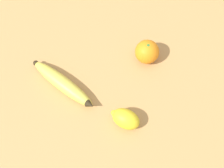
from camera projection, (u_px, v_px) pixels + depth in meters
The scene contains 4 objects.
ground_plane at pixel (59, 89), 0.88m from camera, with size 3.00×3.00×0.00m, color tan.
banana at pixel (63, 84), 0.86m from camera, with size 0.23×0.06×0.04m.
orange at pixel (147, 52), 0.89m from camera, with size 0.07×0.07×0.07m.
lemon at pixel (126, 119), 0.81m from camera, with size 0.08×0.06×0.05m.
Camera 1 is at (-0.32, 0.23, 0.80)m, focal length 50.00 mm.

